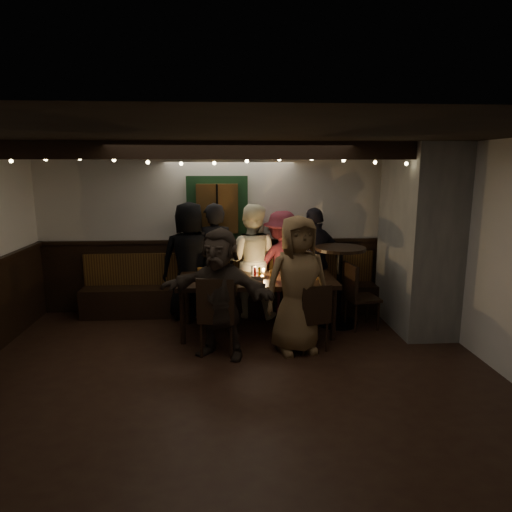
{
  "coord_description": "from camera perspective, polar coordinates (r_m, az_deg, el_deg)",
  "views": [
    {
      "loc": [
        -0.06,
        -4.71,
        2.31
      ],
      "look_at": [
        0.35,
        1.6,
        1.05
      ],
      "focal_mm": 32.0,
      "sensor_mm": 36.0,
      "label": 1
    }
  ],
  "objects": [
    {
      "name": "room",
      "position": [
        6.35,
        6.56,
        -0.02
      ],
      "size": [
        6.02,
        5.01,
        2.62
      ],
      "color": "black",
      "rests_on": "ground"
    },
    {
      "name": "dining_table",
      "position": [
        6.33,
        0.1,
        -3.4
      ],
      "size": [
        2.17,
        0.93,
        0.94
      ],
      "color": "black",
      "rests_on": "ground"
    },
    {
      "name": "chair_near_left",
      "position": [
        5.6,
        -4.91,
        -6.93
      ],
      "size": [
        0.51,
        0.51,
        1.0
      ],
      "color": "black",
      "rests_on": "ground"
    },
    {
      "name": "chair_near_right",
      "position": [
        5.77,
        7.15,
        -7.19
      ],
      "size": [
        0.48,
        0.48,
        0.87
      ],
      "color": "black",
      "rests_on": "ground"
    },
    {
      "name": "chair_end",
      "position": [
        6.67,
        12.46,
        -4.43
      ],
      "size": [
        0.49,
        0.49,
        0.95
      ],
      "color": "black",
      "rests_on": "ground"
    },
    {
      "name": "high_top",
      "position": [
        6.74,
        10.38,
        -2.46
      ],
      "size": [
        0.73,
        0.73,
        1.16
      ],
      "color": "black",
      "rests_on": "ground"
    },
    {
      "name": "person_a",
      "position": [
        6.94,
        -8.21,
        -0.61
      ],
      "size": [
        0.87,
        0.57,
        1.79
      ],
      "primitive_type": "imported",
      "rotation": [
        0.0,
        0.0,
        3.14
      ],
      "color": "black",
      "rests_on": "ground"
    },
    {
      "name": "person_b",
      "position": [
        6.99,
        -5.22,
        -0.57
      ],
      "size": [
        0.65,
        0.43,
        1.76
      ],
      "primitive_type": "imported",
      "rotation": [
        0.0,
        0.0,
        3.15
      ],
      "color": "black",
      "rests_on": "ground"
    },
    {
      "name": "person_c",
      "position": [
        6.98,
        -0.57,
        -0.62
      ],
      "size": [
        0.99,
        0.85,
        1.74
      ],
      "primitive_type": "imported",
      "rotation": [
        0.0,
        0.0,
        2.89
      ],
      "color": "white",
      "rests_on": "ground"
    },
    {
      "name": "person_d",
      "position": [
        7.05,
        3.25,
        -0.97
      ],
      "size": [
        1.17,
        0.85,
        1.63
      ],
      "primitive_type": "imported",
      "rotation": [
        0.0,
        0.0,
        3.39
      ],
      "color": "maroon",
      "rests_on": "ground"
    },
    {
      "name": "person_e",
      "position": [
        7.14,
        7.36,
        -0.7
      ],
      "size": [
        1.07,
        0.78,
        1.68
      ],
      "primitive_type": "imported",
      "rotation": [
        0.0,
        0.0,
        3.57
      ],
      "color": "black",
      "rests_on": "ground"
    },
    {
      "name": "person_f",
      "position": [
        5.53,
        -4.53,
        -4.66
      ],
      "size": [
        1.54,
        1.03,
        1.59
      ],
      "primitive_type": "imported",
      "rotation": [
        0.0,
        0.0,
        -0.42
      ],
      "color": "#302721",
      "rests_on": "ground"
    },
    {
      "name": "person_g",
      "position": [
        5.66,
        5.2,
        -3.6
      ],
      "size": [
        0.94,
        0.71,
        1.72
      ],
      "primitive_type": "imported",
      "rotation": [
        0.0,
        0.0,
        0.21
      ],
      "color": "brown",
      "rests_on": "ground"
    }
  ]
}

